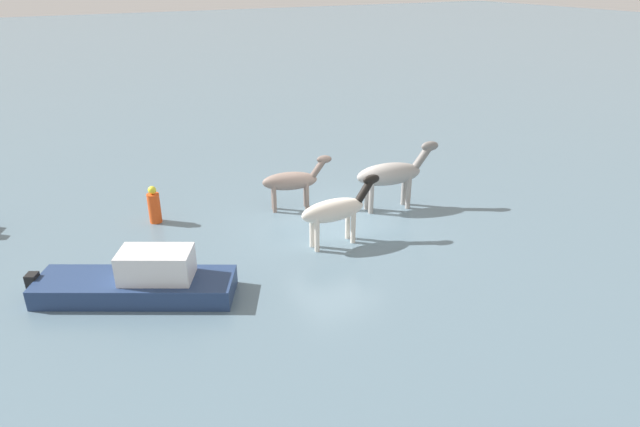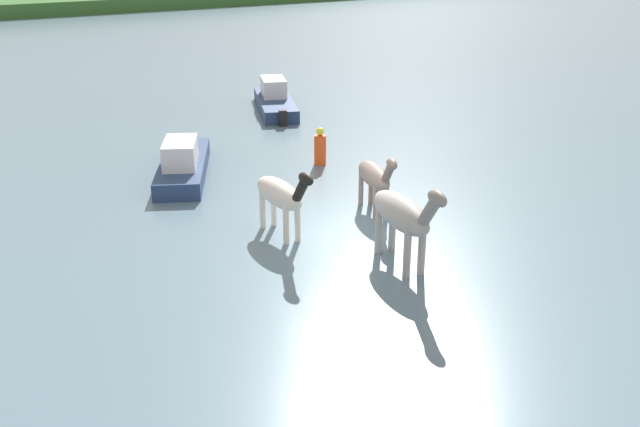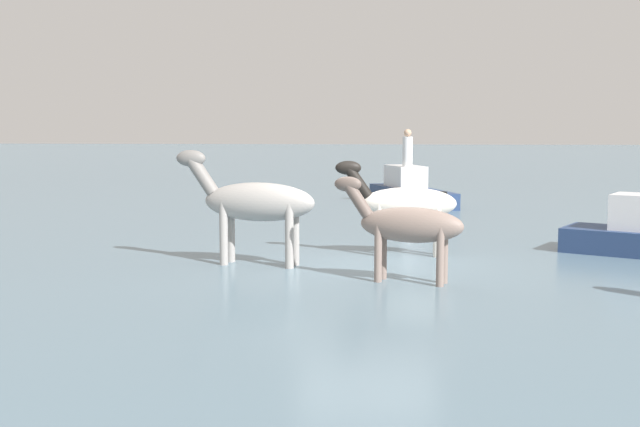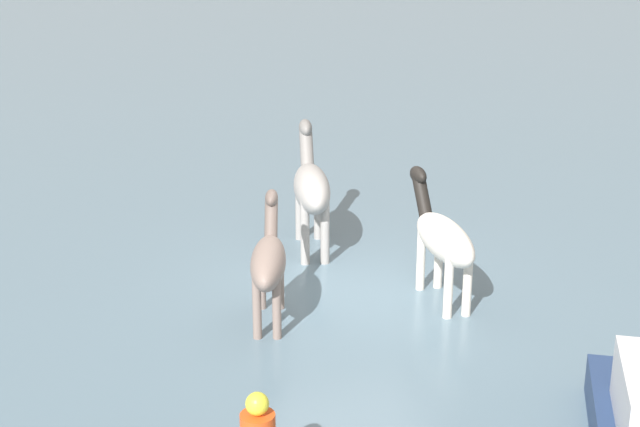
% 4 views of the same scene
% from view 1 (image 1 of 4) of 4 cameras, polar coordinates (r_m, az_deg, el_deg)
% --- Properties ---
extents(ground_plane, '(172.84, 172.84, 0.00)m').
position_cam_1_polar(ground_plane, '(16.24, 1.57, -0.96)').
color(ground_plane, slate).
extents(horse_lead, '(0.96, 2.17, 1.69)m').
position_cam_1_polar(horse_lead, '(16.84, -2.90, 3.40)').
color(horse_lead, gray).
rests_on(horse_lead, ground_plane).
extents(horse_dark_mare, '(0.58, 2.35, 1.84)m').
position_cam_1_polar(horse_dark_mare, '(14.59, 1.65, 0.36)').
color(horse_dark_mare, silver).
rests_on(horse_dark_mare, ground_plane).
extents(horse_pinto_flank, '(0.99, 2.68, 2.07)m').
position_cam_1_polar(horse_pinto_flank, '(16.93, 7.49, 4.10)').
color(horse_pinto_flank, '#9E9993').
rests_on(horse_pinto_flank, ground_plane).
extents(boat_launch_far, '(3.23, 4.53, 1.33)m').
position_cam_1_polar(boat_launch_far, '(13.25, -18.31, -7.06)').
color(boat_launch_far, navy).
rests_on(boat_launch_far, ground_plane).
extents(buoy_channel_marker, '(0.36, 0.36, 1.14)m').
position_cam_1_polar(buoy_channel_marker, '(16.80, -16.92, 0.74)').
color(buoy_channel_marker, '#E54C19').
rests_on(buoy_channel_marker, ground_plane).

